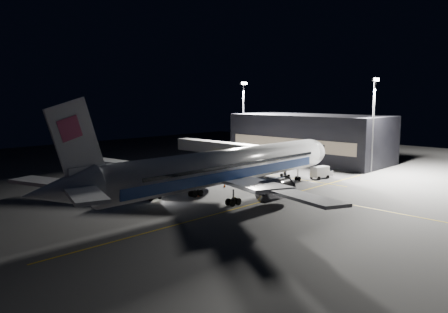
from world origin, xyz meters
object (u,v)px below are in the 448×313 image
Objects in this scene: safety_cone_b at (225,185)px; safety_cone_c at (204,183)px; floodlight_mast_north at (243,112)px; jet_bridge at (236,150)px; floodlight_mast_south at (373,116)px; airliner at (222,168)px; baggage_tug at (152,194)px; safety_cone_a at (199,195)px; service_truck at (321,172)px.

safety_cone_c is (-1.28, 4.31, -0.07)m from safety_cone_b.
safety_cone_c is at bearing -148.78° from floodlight_mast_north.
jet_bridge reaches higher than safety_cone_c.
floodlight_mast_south is 39.26× the size of safety_cone_c.
baggage_tug is at bearing 136.18° from airliner.
baggage_tug reaches higher than safety_cone_b.
airliner is at bearing -142.09° from floodlight_mast_north.
floodlight_mast_south is 7.77× the size of baggage_tug.
airliner is 10.63m from safety_cone_b.
safety_cone_a is at bearing -165.12° from safety_cone_b.
airliner is at bearing -138.33° from safety_cone_b.
safety_cone_b is at bearing -73.50° from safety_cone_c.
safety_cone_b is (8.65, 2.30, 0.05)m from safety_cone_a.
floodlight_mast_north is at bearing 37.91° from airliner.
floodlight_mast_south reaches higher than baggage_tug.
safety_cone_a is 8.95m from safety_cone_b.
service_truck reaches higher than baggage_tug.
jet_bridge is 31.05m from floodlight_mast_south.
floodlight_mast_south reaches higher than safety_cone_b.
service_truck is 29.13m from safety_cone_a.
service_truck is (26.90, -2.08, -3.81)m from airliner.
safety_cone_b is 1.26× the size of safety_cone_c.
airliner is at bearing -68.55° from safety_cone_a.
safety_cone_a is 0.86× the size of safety_cone_b.
service_truck is 21.54m from safety_cone_b.
baggage_tug is 4.62× the size of safety_cone_a.
safety_cone_b is at bearing -142.93° from floodlight_mast_north.
floodlight_mast_north is 1.00× the size of floodlight_mast_south.
safety_cone_a is (-1.57, 4.00, -4.88)m from airliner.
safety_cone_c is (-17.28, -7.45, -4.32)m from jet_bridge.
jet_bridge is at bearing 126.79° from floodlight_mast_south.
safety_cone_a is at bearing 111.45° from airliner.
floodlight_mast_south is at bearing -25.22° from safety_cone_c.
floodlight_mast_north is at bearing 31.22° from safety_cone_c.
safety_cone_b is at bearing 41.67° from airliner.
safety_cone_c is at bearing 159.24° from service_truck.
jet_bridge is at bearing 29.70° from safety_cone_a.
floodlight_mast_south is 3.97× the size of service_truck.
floodlight_mast_north is 39.26× the size of safety_cone_c.
safety_cone_c is (-21.10, 12.69, -1.09)m from service_truck.
floodlight_mast_north is 38.00m from floodlight_mast_south.
safety_cone_c is (-35.28, 16.62, -12.11)m from floodlight_mast_south.
safety_cone_b reaches higher than safety_cone_c.
airliner is 11.80× the size of service_truck.
service_truck is at bearing -22.92° from safety_cone_b.
safety_cone_a is (-42.65, -27.99, -12.08)m from floodlight_mast_north.
floodlight_mast_north is at bearing 37.07° from safety_cone_b.
jet_bridge reaches higher than baggage_tug.
safety_cone_c is (7.37, 6.60, -0.02)m from safety_cone_a.
safety_cone_a is 9.90m from safety_cone_c.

